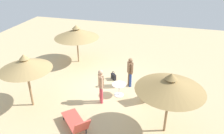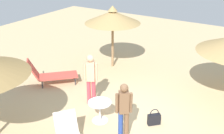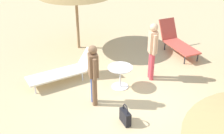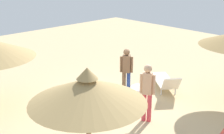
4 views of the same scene
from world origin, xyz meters
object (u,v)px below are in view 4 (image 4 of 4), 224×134
object	(u,v)px
parasol_umbrella_far_right	(88,91)
handbag	(96,93)
lounge_chair_near_right	(165,81)
side_table_round	(141,93)
person_standing_front	(126,69)
person_standing_far_left	(147,89)

from	to	relation	value
parasol_umbrella_far_right	handbag	xyz separation A→B (m)	(3.03, 3.31, -1.95)
lounge_chair_near_right	handbag	xyz separation A→B (m)	(-2.31, 1.15, -0.15)
handbag	side_table_round	distance (m)	1.61
side_table_round	person_standing_front	bearing A→B (deg)	71.47
parasol_umbrella_far_right	handbag	distance (m)	4.90
lounge_chair_near_right	person_standing_front	xyz separation A→B (m)	(-1.30, 0.70, 0.59)
lounge_chair_near_right	person_standing_far_left	distance (m)	2.63
person_standing_front	person_standing_far_left	distance (m)	2.05
lounge_chair_near_right	person_standing_front	distance (m)	1.59
person_standing_front	handbag	world-z (taller)	person_standing_front
parasol_umbrella_far_right	side_table_round	world-z (taller)	parasol_umbrella_far_right
person_standing_front	side_table_round	world-z (taller)	person_standing_front
person_standing_far_left	handbag	size ratio (longest dim) A/B	3.35
person_standing_far_left	handbag	xyz separation A→B (m)	(-0.00, 2.24, -0.80)
handbag	person_standing_front	bearing A→B (deg)	-23.89
person_standing_front	handbag	size ratio (longest dim) A/B	3.17
person_standing_far_left	handbag	world-z (taller)	person_standing_far_left
person_standing_front	person_standing_far_left	xyz separation A→B (m)	(-1.01, -1.79, 0.06)
parasol_umbrella_far_right	lounge_chair_near_right	size ratio (longest dim) A/B	1.32
handbag	side_table_round	xyz separation A→B (m)	(0.68, -1.44, 0.25)
parasol_umbrella_far_right	side_table_round	bearing A→B (deg)	26.71
parasol_umbrella_far_right	side_table_round	xyz separation A→B (m)	(3.71, 1.87, -1.70)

